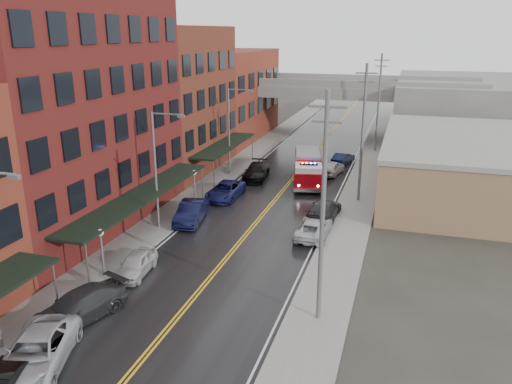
# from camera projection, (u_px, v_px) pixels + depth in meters

# --- Properties ---
(road) EXTENTS (11.00, 160.00, 0.02)m
(road) POSITION_uv_depth(u_px,v_px,m) (265.00, 212.00, 41.98)
(road) COLOR black
(road) RESTS_ON ground
(sidewalk_left) EXTENTS (3.00, 160.00, 0.15)m
(sidewalk_left) POSITION_uv_depth(u_px,v_px,m) (186.00, 203.00, 43.99)
(sidewalk_left) COLOR slate
(sidewalk_left) RESTS_ON ground
(sidewalk_right) EXTENTS (3.00, 160.00, 0.15)m
(sidewalk_right) POSITION_uv_depth(u_px,v_px,m) (353.00, 220.00, 39.93)
(sidewalk_right) COLOR slate
(sidewalk_right) RESTS_ON ground
(curb_left) EXTENTS (0.30, 160.00, 0.15)m
(curb_left) POSITION_uv_depth(u_px,v_px,m) (203.00, 204.00, 43.53)
(curb_left) COLOR gray
(curb_left) RESTS_ON ground
(curb_right) EXTENTS (0.30, 160.00, 0.15)m
(curb_right) POSITION_uv_depth(u_px,v_px,m) (332.00, 218.00, 40.39)
(curb_right) COLOR gray
(curb_right) RESTS_ON ground
(brick_building_b) EXTENTS (9.00, 20.00, 18.00)m
(brick_building_b) POSITION_uv_depth(u_px,v_px,m) (65.00, 110.00, 36.54)
(brick_building_b) COLOR #5C1918
(brick_building_b) RESTS_ON ground
(brick_building_c) EXTENTS (9.00, 15.00, 15.00)m
(brick_building_c) POSITION_uv_depth(u_px,v_px,m) (173.00, 100.00, 52.92)
(brick_building_c) COLOR #59231A
(brick_building_c) RESTS_ON ground
(brick_building_far) EXTENTS (9.00, 20.00, 12.00)m
(brick_building_far) POSITION_uv_depth(u_px,v_px,m) (229.00, 95.00, 69.30)
(brick_building_far) COLOR maroon
(brick_building_far) RESTS_ON ground
(tan_building) EXTENTS (14.00, 22.00, 5.00)m
(tan_building) POSITION_uv_depth(u_px,v_px,m) (462.00, 168.00, 45.86)
(tan_building) COLOR #8F694D
(tan_building) RESTS_ON ground
(right_far_block) EXTENTS (18.00, 30.00, 8.00)m
(right_far_block) POSITION_uv_depth(u_px,v_px,m) (461.00, 107.00, 72.13)
(right_far_block) COLOR slate
(right_far_block) RESTS_ON ground
(awning_1) EXTENTS (2.60, 18.00, 3.09)m
(awning_1) POSITION_uv_depth(u_px,v_px,m) (142.00, 195.00, 36.77)
(awning_1) COLOR black
(awning_1) RESTS_ON ground
(awning_2) EXTENTS (2.60, 13.00, 3.09)m
(awning_2) POSITION_uv_depth(u_px,v_px,m) (225.00, 145.00, 52.69)
(awning_2) COLOR black
(awning_2) RESTS_ON ground
(globe_lamp_1) EXTENTS (0.44, 0.44, 3.12)m
(globe_lamp_1) POSITION_uv_depth(u_px,v_px,m) (101.00, 242.00, 30.31)
(globe_lamp_1) COLOR #59595B
(globe_lamp_1) RESTS_ON ground
(globe_lamp_2) EXTENTS (0.44, 0.44, 3.12)m
(globe_lamp_2) POSITION_uv_depth(u_px,v_px,m) (194.00, 179.00, 43.05)
(globe_lamp_2) COLOR #59595B
(globe_lamp_2) RESTS_ON ground
(street_lamp_1) EXTENTS (2.64, 0.22, 9.00)m
(street_lamp_1) POSITION_uv_depth(u_px,v_px,m) (158.00, 164.00, 36.74)
(street_lamp_1) COLOR #59595B
(street_lamp_1) RESTS_ON ground
(street_lamp_2) EXTENTS (2.64, 0.22, 9.00)m
(street_lamp_2) POSITION_uv_depth(u_px,v_px,m) (231.00, 126.00, 51.30)
(street_lamp_2) COLOR #59595B
(street_lamp_2) RESTS_ON ground
(utility_pole_0) EXTENTS (1.80, 0.24, 12.00)m
(utility_pole_0) POSITION_uv_depth(u_px,v_px,m) (323.00, 207.00, 24.39)
(utility_pole_0) COLOR #59595B
(utility_pole_0) RESTS_ON ground
(utility_pole_1) EXTENTS (1.80, 0.24, 12.00)m
(utility_pole_1) POSITION_uv_depth(u_px,v_px,m) (363.00, 132.00, 42.58)
(utility_pole_1) COLOR #59595B
(utility_pole_1) RESTS_ON ground
(utility_pole_2) EXTENTS (1.80, 0.24, 12.00)m
(utility_pole_2) POSITION_uv_depth(u_px,v_px,m) (379.00, 102.00, 60.78)
(utility_pole_2) COLOR #59595B
(utility_pole_2) RESTS_ON ground
(overpass) EXTENTS (40.00, 10.00, 7.50)m
(overpass) POSITION_uv_depth(u_px,v_px,m) (329.00, 95.00, 69.25)
(overpass) COLOR slate
(overpass) RESTS_ON ground
(fire_truck) EXTENTS (4.66, 8.62, 3.01)m
(fire_truck) POSITION_uv_depth(u_px,v_px,m) (308.00, 167.00, 49.38)
(fire_truck) COLOR maroon
(fire_truck) RESTS_ON ground
(parked_car_left_2) EXTENTS (4.35, 6.27, 1.59)m
(parked_car_left_2) POSITION_uv_depth(u_px,v_px,m) (36.00, 353.00, 22.31)
(parked_car_left_2) COLOR #B0B2B8
(parked_car_left_2) RESTS_ON ground
(parked_car_left_3) EXTENTS (3.85, 5.84, 1.57)m
(parked_car_left_3) POSITION_uv_depth(u_px,v_px,m) (78.00, 307.00, 26.07)
(parked_car_left_3) COLOR #2B2C2E
(parked_car_left_3) RESTS_ON ground
(parked_car_left_4) EXTENTS (2.03, 4.18, 1.38)m
(parked_car_left_4) POSITION_uv_depth(u_px,v_px,m) (136.00, 264.00, 31.04)
(parked_car_left_4) COLOR #B5B5B5
(parked_car_left_4) RESTS_ON ground
(parked_car_left_5) EXTENTS (2.53, 5.27, 1.67)m
(parked_car_left_5) POSITION_uv_depth(u_px,v_px,m) (191.00, 212.00, 39.50)
(parked_car_left_5) COLOR black
(parked_car_left_5) RESTS_ON ground
(parked_car_left_6) EXTENTS (2.58, 5.36, 1.47)m
(parked_car_left_6) POSITION_uv_depth(u_px,v_px,m) (225.00, 190.00, 45.18)
(parked_car_left_6) COLOR #13164A
(parked_car_left_6) RESTS_ON ground
(parked_car_left_7) EXTENTS (2.77, 5.58, 1.56)m
(parked_car_left_7) POSITION_uv_depth(u_px,v_px,m) (256.00, 171.00, 51.11)
(parked_car_left_7) COLOR black
(parked_car_left_7) RESTS_ON ground
(parked_car_right_0) EXTENTS (2.30, 4.94, 1.37)m
(parked_car_right_0) POSITION_uv_depth(u_px,v_px,m) (314.00, 228.00, 36.74)
(parked_car_right_0) COLOR #B4B8BD
(parked_car_right_0) RESTS_ON ground
(parked_car_right_1) EXTENTS (2.41, 5.42, 1.54)m
(parked_car_right_1) POSITION_uv_depth(u_px,v_px,m) (324.00, 210.00, 40.18)
(parked_car_right_1) COLOR #242527
(parked_car_right_1) RESTS_ON ground
(parked_car_right_2) EXTENTS (2.49, 4.56, 1.47)m
(parked_car_right_2) POSITION_uv_depth(u_px,v_px,m) (332.00, 168.00, 52.66)
(parked_car_right_2) COLOR beige
(parked_car_right_2) RESTS_ON ground
(parked_car_right_3) EXTENTS (2.36, 4.28, 1.34)m
(parked_car_right_3) POSITION_uv_depth(u_px,v_px,m) (343.00, 158.00, 56.82)
(parked_car_right_3) COLOR black
(parked_car_right_3) RESTS_ON ground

